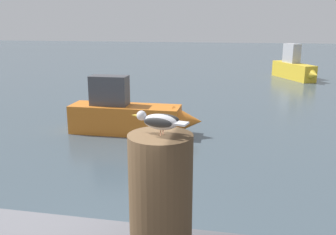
% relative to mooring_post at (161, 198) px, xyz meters
% --- Properties ---
extents(mooring_post, '(0.42, 0.42, 0.88)m').
position_rel_mooring_post_xyz_m(mooring_post, '(0.00, 0.00, 0.00)').
color(mooring_post, '#4C3823').
rests_on(mooring_post, harbor_quay).
extents(seagull, '(0.39, 0.18, 0.14)m').
position_rel_mooring_post_xyz_m(seagull, '(-0.01, 0.00, 0.53)').
color(seagull, tan).
rests_on(seagull, mooring_post).
extents(boat_yellow, '(2.36, 3.89, 2.00)m').
position_rel_mooring_post_xyz_m(boat_yellow, '(3.53, 20.09, -1.40)').
color(boat_yellow, yellow).
rests_on(boat_yellow, ground_plane).
extents(boat_orange, '(3.88, 0.96, 1.69)m').
position_rel_mooring_post_xyz_m(boat_orange, '(-2.56, 7.86, -1.50)').
color(boat_orange, orange).
rests_on(boat_orange, ground_plane).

